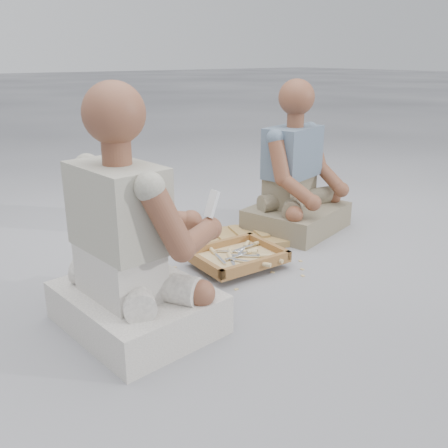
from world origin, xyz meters
TOP-DOWN VIEW (x-y plane):
  - ground at (0.00, 0.00)m, footprint 60.00×60.00m
  - carved_panel at (0.36, 0.58)m, footprint 0.65×0.52m
  - tool_tray at (0.16, 0.28)m, footprint 0.45×0.36m
  - chisel_0 at (0.33, 0.34)m, footprint 0.22×0.04m
  - chisel_1 at (0.28, 0.14)m, footprint 0.08×0.22m
  - chisel_2 at (0.28, 0.35)m, footprint 0.19×0.15m
  - chisel_3 at (0.25, 0.19)m, footprint 0.18×0.16m
  - chisel_4 at (0.15, 0.33)m, footprint 0.13×0.20m
  - chisel_5 at (0.08, 0.38)m, footprint 0.07×0.22m
  - chisel_6 at (0.11, 0.27)m, footprint 0.11×0.20m
  - chisel_7 at (0.22, 0.29)m, footprint 0.18×0.16m
  - chisel_8 at (0.18, 0.12)m, footprint 0.13×0.20m
  - chisel_9 at (0.23, 0.27)m, footprint 0.22×0.04m
  - wood_chip_0 at (0.43, 0.44)m, footprint 0.02×0.02m
  - wood_chip_1 at (0.35, -0.01)m, footprint 0.02×0.02m
  - wood_chip_2 at (0.41, 0.05)m, footprint 0.02×0.02m
  - wood_chip_3 at (0.26, 0.11)m, footprint 0.02×0.02m
  - wood_chip_4 at (-0.04, 0.54)m, footprint 0.02×0.02m
  - wood_chip_5 at (-0.11, 0.46)m, footprint 0.02×0.02m
  - wood_chip_6 at (0.48, 0.13)m, footprint 0.02×0.02m
  - wood_chip_7 at (0.16, 0.38)m, footprint 0.02×0.02m
  - wood_chip_8 at (0.14, 0.21)m, footprint 0.02×0.02m
  - wood_chip_9 at (0.41, 0.25)m, footprint 0.02×0.02m
  - wood_chip_10 at (0.07, 0.37)m, footprint 0.02×0.02m
  - wood_chip_11 at (-0.01, 0.07)m, footprint 0.02×0.02m
  - craftsman at (-0.53, 0.05)m, footprint 0.68×0.67m
  - companion at (0.82, 0.54)m, footprint 0.70×0.61m
  - mobile_phone at (-0.17, 0.03)m, footprint 0.05×0.05m

SIDE VIEW (x-z plane):
  - ground at x=0.00m, z-range 0.00..0.00m
  - wood_chip_0 at x=0.43m, z-range 0.00..0.00m
  - wood_chip_1 at x=0.35m, z-range 0.00..0.00m
  - wood_chip_2 at x=0.41m, z-range 0.00..0.00m
  - wood_chip_3 at x=0.26m, z-range 0.00..0.00m
  - wood_chip_4 at x=-0.04m, z-range 0.00..0.00m
  - wood_chip_5 at x=-0.11m, z-range 0.00..0.00m
  - wood_chip_6 at x=0.48m, z-range 0.00..0.00m
  - wood_chip_7 at x=0.16m, z-range 0.00..0.00m
  - wood_chip_8 at x=0.14m, z-range 0.00..0.00m
  - wood_chip_9 at x=0.41m, z-range 0.00..0.00m
  - wood_chip_10 at x=0.07m, z-range 0.00..0.00m
  - wood_chip_11 at x=-0.01m, z-range 0.00..0.00m
  - carved_panel at x=0.36m, z-range 0.00..0.04m
  - tool_tray at x=0.16m, z-range 0.03..0.09m
  - chisel_1 at x=0.28m, z-range 0.05..0.07m
  - chisel_4 at x=0.15m, z-range 0.05..0.07m
  - chisel_6 at x=0.11m, z-range 0.05..0.07m
  - chisel_7 at x=0.22m, z-range 0.05..0.08m
  - chisel_5 at x=0.08m, z-range 0.06..0.08m
  - chisel_2 at x=0.28m, z-range 0.06..0.08m
  - chisel_3 at x=0.25m, z-range 0.06..0.08m
  - chisel_9 at x=0.23m, z-range 0.06..0.08m
  - chisel_8 at x=0.18m, z-range 0.06..0.08m
  - chisel_0 at x=0.33m, z-range 0.06..0.08m
  - companion at x=0.82m, z-range -0.15..0.77m
  - craftsman at x=-0.53m, z-range -0.15..0.82m
  - mobile_phone at x=-0.17m, z-range 0.41..0.52m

